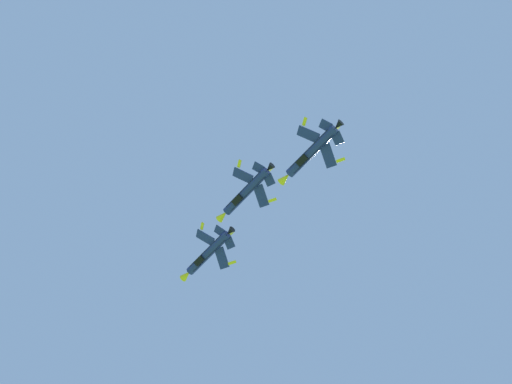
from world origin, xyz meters
The scene contains 3 objects.
fighter_jet_lead centered at (34.27, 60.26, 103.00)m, with size 9.13×15.96×5.68m.
fighter_jet_left_wing centered at (32.76, 45.53, 105.49)m, with size 9.49×15.96×5.38m.
fighter_jet_right_wing centered at (36.19, 30.36, 102.52)m, with size 9.46×15.96×5.40m.
Camera 1 is at (-2.63, -5.19, 1.72)m, focal length 44.36 mm.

